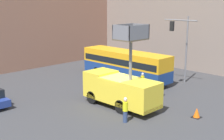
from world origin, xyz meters
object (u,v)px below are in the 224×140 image
(city_bus, at_px, (125,63))
(road_worker_near_truck, at_px, (125,110))
(road_worker_directing, at_px, (142,82))
(traffic_cone_near_truck, at_px, (197,113))
(utility_truck, at_px, (120,88))
(traffic_light_pole, at_px, (182,40))

(city_bus, bearing_deg, road_worker_near_truck, 112.67)
(road_worker_directing, distance_m, traffic_cone_near_truck, 7.74)
(traffic_cone_near_truck, bearing_deg, utility_truck, 112.61)
(traffic_light_pole, distance_m, traffic_cone_near_truck, 10.04)
(utility_truck, relative_size, traffic_cone_near_truck, 9.10)
(road_worker_near_truck, distance_m, traffic_cone_near_truck, 5.44)
(traffic_light_pole, bearing_deg, city_bus, 115.58)
(traffic_light_pole, bearing_deg, road_worker_directing, 162.36)
(city_bus, relative_size, road_worker_near_truck, 5.69)
(city_bus, xyz_separation_m, traffic_light_pole, (2.52, -5.27, 2.76))
(city_bus, distance_m, road_worker_directing, 4.40)
(city_bus, height_order, traffic_cone_near_truck, city_bus)
(road_worker_near_truck, relative_size, road_worker_directing, 1.06)
(road_worker_directing, height_order, traffic_cone_near_truck, road_worker_directing)
(traffic_light_pole, relative_size, road_worker_near_truck, 3.70)
(utility_truck, distance_m, traffic_light_pole, 9.71)
(city_bus, xyz_separation_m, road_worker_directing, (-1.83, -3.88, -0.98))
(road_worker_near_truck, bearing_deg, utility_truck, -57.90)
(utility_truck, bearing_deg, city_bus, 39.78)
(traffic_light_pole, height_order, road_worker_directing, traffic_light_pole)
(road_worker_near_truck, bearing_deg, city_bus, -64.98)
(road_worker_near_truck, xyz_separation_m, road_worker_directing, (6.96, 4.14, -0.06))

